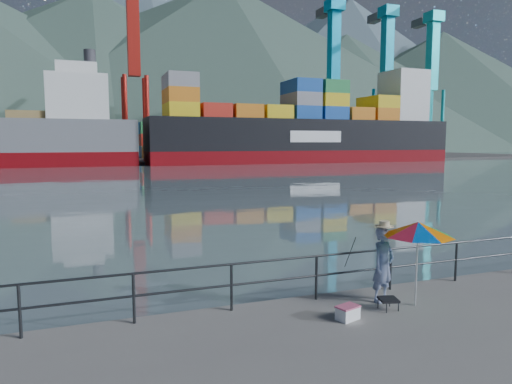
{
  "coord_description": "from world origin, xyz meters",
  "views": [
    {
      "loc": [
        -3.72,
        -7.23,
        3.55
      ],
      "look_at": [
        1.12,
        6.0,
        2.0
      ],
      "focal_mm": 32.0,
      "sensor_mm": 36.0,
      "label": 1
    }
  ],
  "objects_px": {
    "fisherman": "(383,265)",
    "beach_umbrella": "(418,229)",
    "cooler_bag": "(348,313)",
    "container_ship": "(312,130)"
  },
  "relations": [
    {
      "from": "beach_umbrella",
      "to": "cooler_bag",
      "type": "distance_m",
      "value": 2.4
    },
    {
      "from": "beach_umbrella",
      "to": "container_ship",
      "type": "distance_m",
      "value": 77.25
    },
    {
      "from": "fisherman",
      "to": "cooler_bag",
      "type": "xyz_separation_m",
      "value": [
        -1.28,
        -0.65,
        -0.71
      ]
    },
    {
      "from": "fisherman",
      "to": "container_ship",
      "type": "height_order",
      "value": "container_ship"
    },
    {
      "from": "fisherman",
      "to": "beach_umbrella",
      "type": "distance_m",
      "value": 1.1
    },
    {
      "from": "fisherman",
      "to": "container_ship",
      "type": "xyz_separation_m",
      "value": [
        33.56,
        69.25,
        5.01
      ]
    },
    {
      "from": "cooler_bag",
      "to": "fisherman",
      "type": "bearing_deg",
      "value": 9.25
    },
    {
      "from": "cooler_bag",
      "to": "beach_umbrella",
      "type": "bearing_deg",
      "value": -11.61
    },
    {
      "from": "beach_umbrella",
      "to": "fisherman",
      "type": "bearing_deg",
      "value": 138.84
    },
    {
      "from": "cooler_bag",
      "to": "container_ship",
      "type": "xyz_separation_m",
      "value": [
        34.85,
        69.9,
        5.72
      ]
    }
  ]
}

